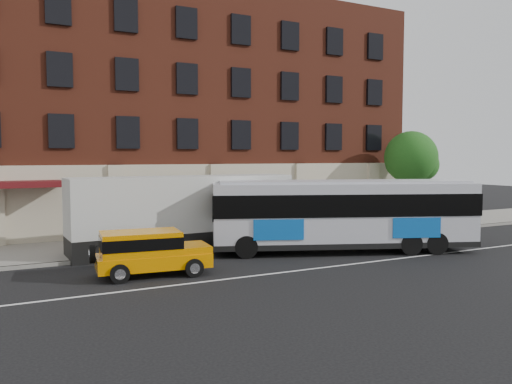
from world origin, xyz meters
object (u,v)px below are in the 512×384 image
street_tree (411,159)px  shipping_container (185,214)px  yellow_suv (148,250)px  city_bus (343,213)px  sign_pole (86,229)px

street_tree → shipping_container: street_tree is taller
yellow_suv → city_bus: bearing=3.7°
street_tree → yellow_suv: (-20.30, -7.06, -3.41)m
city_bus → shipping_container: (-6.74, 3.75, -0.10)m
yellow_suv → shipping_container: 5.38m
street_tree → city_bus: 12.59m
sign_pole → shipping_container: bearing=7.8°
shipping_container → sign_pole: bearing=-172.2°
street_tree → city_bus: street_tree is taller
city_bus → street_tree: bearing=31.4°
sign_pole → city_bus: bearing=-15.0°
city_bus → shipping_container: size_ratio=1.15×
shipping_container → city_bus: bearing=-29.1°
street_tree → city_bus: (-10.53, -6.43, -2.50)m
yellow_suv → street_tree: bearing=19.2°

